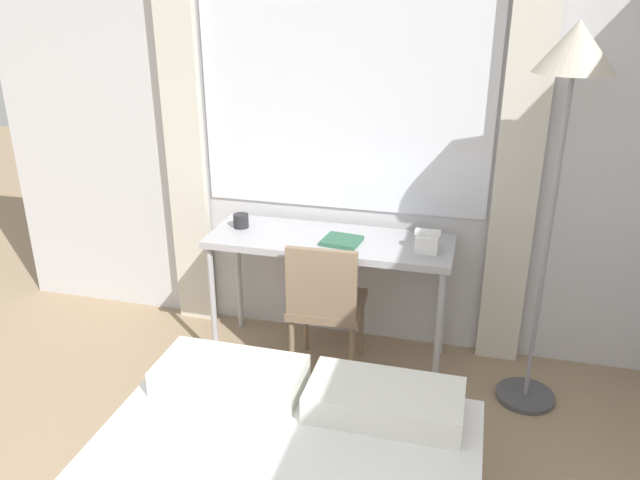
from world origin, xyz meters
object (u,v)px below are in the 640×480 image
(mug, at_px, (241,221))
(standing_lamp, at_px, (570,91))
(desk, at_px, (330,249))
(telephone, at_px, (427,241))
(book, at_px, (342,241))
(desk_chair, at_px, (326,301))

(mug, bearing_deg, standing_lamp, -6.07)
(desk, xyz_separation_m, standing_lamp, (1.14, -0.15, 0.95))
(telephone, bearing_deg, standing_lamp, -10.40)
(standing_lamp, distance_m, telephone, 1.02)
(standing_lamp, bearing_deg, book, 174.94)
(desk_chair, relative_size, book, 3.74)
(desk, distance_m, desk_chair, 0.30)
(desk_chair, xyz_separation_m, book, (0.05, 0.14, 0.31))
(desk, distance_m, telephone, 0.56)
(telephone, relative_size, book, 0.64)
(desk, bearing_deg, desk_chair, -82.65)
(telephone, bearing_deg, book, -178.18)
(book, bearing_deg, desk_chair, -111.05)
(desk_chair, height_order, book, desk_chair)
(desk_chair, distance_m, book, 0.34)
(standing_lamp, bearing_deg, desk, 172.71)
(desk, bearing_deg, telephone, -3.87)
(standing_lamp, height_order, book, standing_lamp)
(desk, height_order, telephone, telephone)
(desk_chair, distance_m, standing_lamp, 1.62)
(desk, height_order, book, book)
(standing_lamp, relative_size, book, 8.82)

